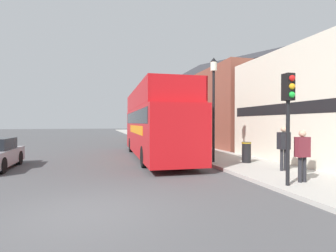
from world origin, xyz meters
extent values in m
plane|color=#4C4C4F|center=(0.00, 21.00, 0.00)|extent=(144.00, 144.00, 0.00)
cube|color=#ADAAA3|center=(7.39, 18.00, 0.07)|extent=(3.49, 108.00, 0.14)
cube|color=black|center=(9.19, 3.00, 2.80)|extent=(0.12, 11.74, 0.55)
cube|color=brown|center=(12.14, 22.63, 3.31)|extent=(6.00, 25.78, 6.62)
pyramid|color=#2D2D33|center=(12.14, 22.63, 7.81)|extent=(6.00, 25.78, 2.39)
cube|color=red|center=(3.77, 9.16, 1.61)|extent=(2.97, 11.50, 2.66)
cube|color=orange|center=(3.75, 8.59, 1.75)|extent=(2.80, 6.37, 0.45)
cube|color=black|center=(3.77, 9.16, 2.44)|extent=(2.96, 10.59, 0.70)
cube|color=red|center=(3.77, 9.16, 2.99)|extent=(2.93, 10.59, 0.10)
cube|color=red|center=(2.53, 9.21, 3.58)|extent=(0.46, 10.49, 1.07)
cube|color=red|center=(5.01, 9.12, 3.58)|extent=(0.46, 10.49, 1.07)
cube|color=red|center=(3.58, 3.95, 3.58)|extent=(2.55, 0.16, 1.07)
cube|color=red|center=(3.93, 13.61, 3.58)|extent=(2.61, 1.69, 1.07)
cylinder|color=black|center=(2.75, 12.74, 0.51)|extent=(0.32, 1.04, 1.03)
cylinder|color=black|center=(5.05, 12.65, 0.51)|extent=(0.32, 1.04, 1.03)
cylinder|color=black|center=(2.50, 5.90, 0.51)|extent=(0.32, 1.04, 1.03)
cylinder|color=black|center=(4.79, 5.81, 0.51)|extent=(0.32, 1.04, 1.03)
cube|color=black|center=(4.52, 18.21, 0.52)|extent=(1.83, 4.40, 0.67)
cube|color=black|center=(4.52, 18.08, 1.11)|extent=(1.59, 2.12, 0.51)
cylinder|color=black|center=(3.68, 19.56, 0.34)|extent=(0.21, 0.69, 0.69)
cylinder|color=black|center=(5.31, 19.58, 0.34)|extent=(0.21, 0.69, 0.69)
cylinder|color=black|center=(3.72, 16.85, 0.34)|extent=(0.21, 0.69, 0.69)
cylinder|color=black|center=(5.35, 16.87, 0.34)|extent=(0.21, 0.69, 0.69)
cylinder|color=black|center=(-3.47, 5.95, 0.35)|extent=(0.21, 0.69, 0.69)
cylinder|color=black|center=(-3.49, 8.50, 0.35)|extent=(0.21, 0.69, 0.69)
cylinder|color=#232328|center=(6.85, 0.88, 0.56)|extent=(0.13, 0.13, 0.84)
cylinder|color=#232328|center=(7.03, 0.88, 0.56)|extent=(0.13, 0.13, 0.84)
cube|color=maroon|center=(6.94, 0.88, 1.32)|extent=(0.46, 0.25, 0.67)
sphere|color=tan|center=(6.94, 0.88, 1.77)|extent=(0.23, 0.23, 0.23)
cylinder|color=#232328|center=(7.70, 2.83, 0.58)|extent=(0.13, 0.13, 0.89)
cylinder|color=#232328|center=(7.89, 2.83, 0.58)|extent=(0.13, 0.13, 0.89)
cube|color=black|center=(7.80, 2.83, 1.38)|extent=(0.48, 0.26, 0.70)
sphere|color=tan|center=(7.80, 2.83, 1.86)|extent=(0.24, 0.24, 0.24)
cylinder|color=black|center=(6.15, 0.62, 1.48)|extent=(0.12, 0.12, 2.68)
cube|color=black|center=(6.15, 0.62, 3.25)|extent=(0.28, 0.31, 0.85)
sphere|color=red|center=(6.15, 0.45, 3.50)|extent=(0.19, 0.19, 0.19)
sphere|color=orange|center=(6.15, 0.45, 3.25)|extent=(0.19, 0.19, 0.19)
sphere|color=green|center=(6.15, 0.45, 2.99)|extent=(0.19, 0.19, 0.19)
cylinder|color=black|center=(6.03, 5.79, 2.44)|extent=(0.13, 0.13, 4.60)
cylinder|color=silver|center=(6.03, 5.79, 4.96)|extent=(0.32, 0.32, 0.45)
cone|color=black|center=(6.03, 5.79, 5.30)|extent=(0.35, 0.35, 0.22)
cylinder|color=black|center=(6.30, 12.81, 2.01)|extent=(0.13, 0.13, 3.73)
cylinder|color=silver|center=(6.30, 12.81, 4.10)|extent=(0.32, 0.32, 0.45)
cone|color=black|center=(6.30, 12.81, 4.43)|extent=(0.35, 0.35, 0.22)
cylinder|color=black|center=(7.54, 5.20, 0.65)|extent=(0.44, 0.44, 1.02)
cylinder|color=#B28E1E|center=(7.54, 5.20, 1.12)|extent=(0.48, 0.48, 0.06)
camera|label=1|loc=(0.32, -6.34, 2.12)|focal=28.00mm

